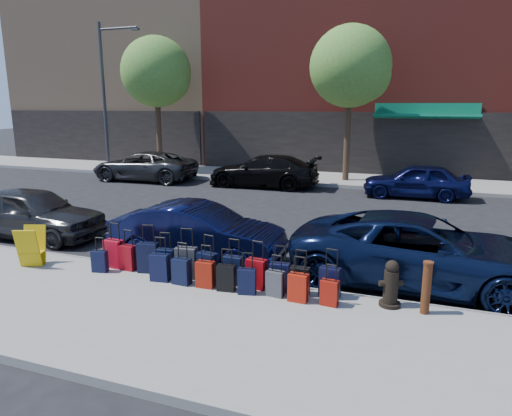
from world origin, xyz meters
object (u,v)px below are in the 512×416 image
at_px(fire_hydrant, 391,285).
at_px(display_rack, 31,247).
at_px(car_near_1, 198,233).
at_px(car_far_2, 416,181).
at_px(bollard, 426,287).
at_px(car_far_0, 144,166).
at_px(car_near_2, 421,251).
at_px(car_near_0, 32,213).
at_px(streetlight, 106,88).
at_px(suitcase_front_5, 208,267).
at_px(car_far_1, 263,171).
at_px(tree_left, 158,74).
at_px(tree_center, 353,69).

height_order(fire_hydrant, display_rack, display_rack).
relative_size(car_near_1, car_far_2, 1.02).
height_order(bollard, car_far_0, car_far_0).
bearing_deg(car_far_2, fire_hydrant, -2.32).
bearing_deg(bollard, fire_hydrant, 169.75).
bearing_deg(car_near_2, car_near_0, 93.50).
relative_size(streetlight, display_rack, 8.88).
relative_size(suitcase_front_5, car_far_1, 0.19).
height_order(tree_left, car_near_1, tree_left).
height_order(display_rack, car_far_2, car_far_2).
distance_m(suitcase_front_5, car_far_2, 12.18).
xyz_separation_m(bollard, display_rack, (-8.46, -0.46, -0.05)).
distance_m(car_far_0, car_far_2, 13.05).
bearing_deg(car_far_2, suitcase_front_5, -19.85).
height_order(tree_center, fire_hydrant, tree_center).
relative_size(suitcase_front_5, car_near_1, 0.23).
height_order(tree_left, bollard, tree_left).
height_order(tree_left, car_far_2, tree_left).
height_order(suitcase_front_5, car_near_2, car_near_2).
xyz_separation_m(tree_center, streetlight, (-13.44, -0.70, -0.75)).
distance_m(tree_center, car_near_1, 13.78).
relative_size(suitcase_front_5, car_near_2, 0.18).
height_order(streetlight, fire_hydrant, streetlight).
bearing_deg(car_near_2, tree_center, 18.43).
distance_m(bollard, car_far_2, 11.60).
xyz_separation_m(streetlight, car_far_1, (9.86, -1.75, -3.91)).
bearing_deg(display_rack, tree_left, 91.52).
bearing_deg(car_near_0, display_rack, -136.39).
bearing_deg(car_far_1, display_rack, -7.54).
height_order(display_rack, car_near_1, car_near_1).
distance_m(tree_center, bollard, 15.57).
xyz_separation_m(fire_hydrant, car_far_2, (0.21, 11.49, 0.16)).
relative_size(fire_hydrant, car_far_1, 0.17).
relative_size(car_near_1, car_far_0, 0.81).
distance_m(bollard, car_near_1, 5.46).
bearing_deg(tree_left, streetlight, -166.61).
xyz_separation_m(car_near_2, car_far_1, (-7.03, 10.16, 0.00)).
xyz_separation_m(tree_center, display_rack, (-4.90, -14.85, -4.82)).
height_order(suitcase_front_5, bollard, suitcase_front_5).
bearing_deg(car_far_0, display_rack, 20.37).
height_order(tree_left, fire_hydrant, tree_left).
xyz_separation_m(car_near_0, car_far_2, (10.24, 9.89, -0.02)).
bearing_deg(car_far_2, tree_center, -132.65).
bearing_deg(suitcase_front_5, bollard, 10.42).
distance_m(tree_center, fire_hydrant, 15.37).
bearing_deg(suitcase_front_5, car_near_2, 33.66).
bearing_deg(bollard, car_near_0, 170.87).
relative_size(bollard, car_far_1, 0.19).
relative_size(tree_left, car_near_0, 1.68).
xyz_separation_m(car_far_1, car_far_2, (6.75, -0.34, -0.03)).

